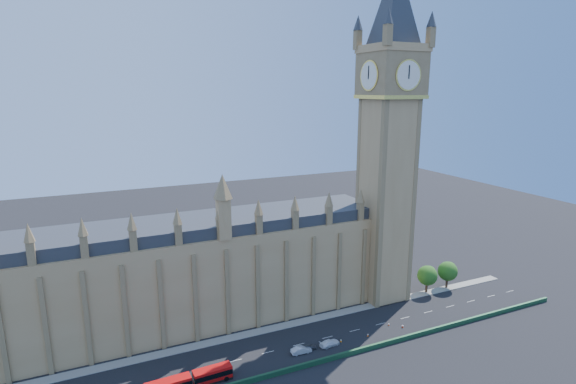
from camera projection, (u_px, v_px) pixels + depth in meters
name	position (u px, v px, depth m)	size (l,w,h in m)	color
ground	(283.00, 348.00, 107.27)	(400.00, 400.00, 0.00)	black
palace_westminster	(158.00, 278.00, 113.74)	(120.00, 20.00, 28.00)	#A78250
elizabeth_tower	(390.00, 112.00, 122.79)	(20.59, 20.59, 105.00)	#A78250
bridge_parapet	(300.00, 367.00, 99.14)	(160.00, 0.60, 1.20)	#1E4C2D
kerb_north	(269.00, 329.00, 115.70)	(160.00, 3.00, 0.16)	gray
tree_east_near	(428.00, 275.00, 135.88)	(6.00, 6.00, 8.50)	#382619
tree_east_far	(448.00, 271.00, 139.09)	(6.00, 6.00, 8.50)	#382619
red_bus	(190.00, 381.00, 92.78)	(18.06, 3.42, 3.06)	red
car_grey	(309.00, 347.00, 106.60)	(1.54, 3.83, 1.30)	#42444A
car_silver	(301.00, 350.00, 105.17)	(1.72, 4.94, 1.63)	#B8BAC1
car_white	(330.00, 343.00, 108.20)	(2.12, 5.21, 1.51)	white
cone_a	(341.00, 341.00, 109.94)	(0.51, 0.51, 0.75)	black
cone_b	(403.00, 326.00, 116.62)	(0.60, 0.60, 0.79)	black
cone_c	(389.00, 324.00, 117.64)	(0.55, 0.55, 0.66)	black
cone_d	(368.00, 335.00, 112.48)	(0.47, 0.47, 0.71)	black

